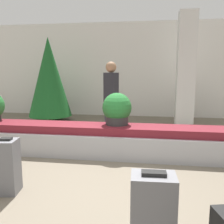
{
  "coord_description": "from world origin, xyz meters",
  "views": [
    {
      "loc": [
        0.68,
        -2.94,
        1.56
      ],
      "look_at": [
        0.0,
        1.52,
        0.82
      ],
      "focal_mm": 40.0,
      "sensor_mm": 36.0,
      "label": 1
    }
  ],
  "objects_px": {
    "pillar": "(186,70)",
    "traveler_0": "(111,92)",
    "suitcase_3": "(153,218)",
    "potted_plant_0": "(117,109)",
    "decorated_tree": "(49,77)",
    "suitcase_1": "(8,166)"
  },
  "relations": [
    {
      "from": "pillar",
      "to": "traveler_0",
      "type": "bearing_deg",
      "value": -136.92
    },
    {
      "from": "suitcase_3",
      "to": "potted_plant_0",
      "type": "relative_size",
      "value": 1.3
    },
    {
      "from": "suitcase_3",
      "to": "decorated_tree",
      "type": "distance_m",
      "value": 6.35
    },
    {
      "from": "pillar",
      "to": "potted_plant_0",
      "type": "height_order",
      "value": "pillar"
    },
    {
      "from": "pillar",
      "to": "traveler_0",
      "type": "distance_m",
      "value": 2.63
    },
    {
      "from": "pillar",
      "to": "decorated_tree",
      "type": "height_order",
      "value": "pillar"
    },
    {
      "from": "traveler_0",
      "to": "decorated_tree",
      "type": "relative_size",
      "value": 0.69
    },
    {
      "from": "potted_plant_0",
      "to": "decorated_tree",
      "type": "height_order",
      "value": "decorated_tree"
    },
    {
      "from": "suitcase_3",
      "to": "traveler_0",
      "type": "xyz_separation_m",
      "value": [
        -0.93,
        3.79,
        0.7
      ]
    },
    {
      "from": "suitcase_3",
      "to": "traveler_0",
      "type": "bearing_deg",
      "value": 101.18
    },
    {
      "from": "pillar",
      "to": "traveler_0",
      "type": "xyz_separation_m",
      "value": [
        -1.88,
        -1.76,
        -0.53
      ]
    },
    {
      "from": "pillar",
      "to": "potted_plant_0",
      "type": "distance_m",
      "value": 3.38
    },
    {
      "from": "suitcase_1",
      "to": "potted_plant_0",
      "type": "height_order",
      "value": "potted_plant_0"
    },
    {
      "from": "suitcase_1",
      "to": "traveler_0",
      "type": "distance_m",
      "value": 3.1
    },
    {
      "from": "suitcase_1",
      "to": "traveler_0",
      "type": "xyz_separation_m",
      "value": [
        0.89,
        2.88,
        0.72
      ]
    },
    {
      "from": "pillar",
      "to": "decorated_tree",
      "type": "bearing_deg",
      "value": -178.51
    },
    {
      "from": "traveler_0",
      "to": "suitcase_3",
      "type": "bearing_deg",
      "value": -42.29
    },
    {
      "from": "traveler_0",
      "to": "pillar",
      "type": "bearing_deg",
      "value": 76.97
    },
    {
      "from": "suitcase_3",
      "to": "decorated_tree",
      "type": "relative_size",
      "value": 0.3
    },
    {
      "from": "suitcase_1",
      "to": "pillar",
      "type": "bearing_deg",
      "value": 50.97
    },
    {
      "from": "suitcase_1",
      "to": "potted_plant_0",
      "type": "xyz_separation_m",
      "value": [
        1.18,
        1.75,
        0.5
      ]
    },
    {
      "from": "potted_plant_0",
      "to": "traveler_0",
      "type": "distance_m",
      "value": 1.18
    }
  ]
}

